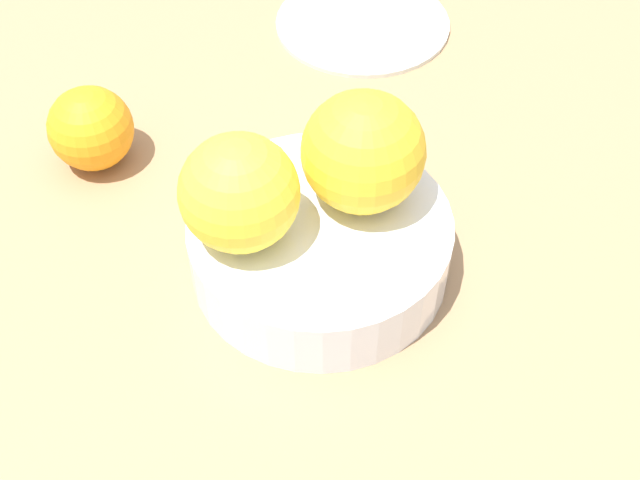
# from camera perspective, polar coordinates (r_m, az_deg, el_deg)

# --- Properties ---
(ground_plane) EXTENTS (1.10, 1.10, 0.02)m
(ground_plane) POSITION_cam_1_polar(r_m,az_deg,el_deg) (0.58, 0.00, -2.37)
(ground_plane) COLOR #997551
(fruit_bowl) EXTENTS (0.17, 0.17, 0.04)m
(fruit_bowl) POSITION_cam_1_polar(r_m,az_deg,el_deg) (0.55, 0.00, -0.38)
(fruit_bowl) COLOR silver
(fruit_bowl) RESTS_ON ground_plane
(orange_in_bowl_0) EXTENTS (0.07, 0.07, 0.07)m
(orange_in_bowl_0) POSITION_cam_1_polar(r_m,az_deg,el_deg) (0.51, -5.48, 3.18)
(orange_in_bowl_0) COLOR yellow
(orange_in_bowl_0) RESTS_ON fruit_bowl
(orange_in_bowl_1) EXTENTS (0.08, 0.08, 0.08)m
(orange_in_bowl_1) POSITION_cam_1_polar(r_m,az_deg,el_deg) (0.53, 2.93, 5.95)
(orange_in_bowl_1) COLOR yellow
(orange_in_bowl_1) RESTS_ON fruit_bowl
(orange_loose_0) EXTENTS (0.06, 0.06, 0.06)m
(orange_loose_0) POSITION_cam_1_polar(r_m,az_deg,el_deg) (0.64, -15.21, 7.28)
(orange_loose_0) COLOR orange
(orange_loose_0) RESTS_ON ground_plane
(side_plate) EXTENTS (0.15, 0.15, 0.01)m
(side_plate) POSITION_cam_1_polar(r_m,az_deg,el_deg) (0.78, 2.90, 14.53)
(side_plate) COLOR silver
(side_plate) RESTS_ON ground_plane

